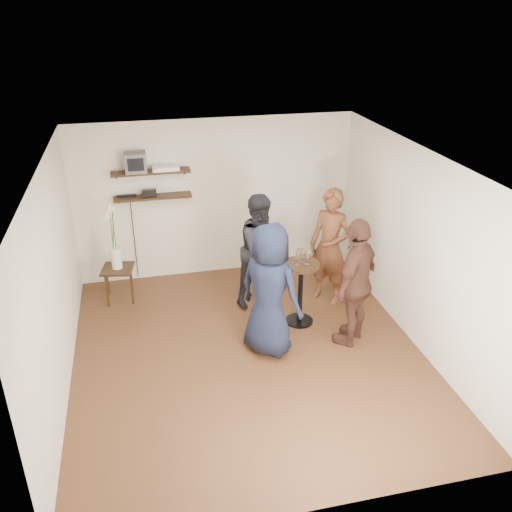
{
  "coord_description": "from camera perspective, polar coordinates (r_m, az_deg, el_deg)",
  "views": [
    {
      "loc": [
        -1.22,
        -5.76,
        4.26
      ],
      "look_at": [
        0.19,
        0.4,
        1.22
      ],
      "focal_mm": 38.0,
      "sensor_mm": 36.0,
      "label": 1
    }
  ],
  "objects": [
    {
      "name": "room",
      "position": [
        6.59,
        -0.86,
        -1.04
      ],
      "size": [
        4.58,
        5.08,
        2.68
      ],
      "color": "#402414",
      "rests_on": "ground"
    },
    {
      "name": "shelf_upper",
      "position": [
        8.49,
        -11.03,
        8.68
      ],
      "size": [
        1.2,
        0.25,
        0.04
      ],
      "primitive_type": "cube",
      "color": "black",
      "rests_on": "room"
    },
    {
      "name": "shelf_lower",
      "position": [
        8.61,
        -10.81,
        6.13
      ],
      "size": [
        1.2,
        0.25,
        0.04
      ],
      "primitive_type": "cube",
      "color": "black",
      "rests_on": "room"
    },
    {
      "name": "crt_monitor",
      "position": [
        8.44,
        -12.58,
        9.62
      ],
      "size": [
        0.32,
        0.3,
        0.3
      ],
      "primitive_type": "cube",
      "color": "#59595B",
      "rests_on": "shelf_upper"
    },
    {
      "name": "dvd_deck",
      "position": [
        8.49,
        -9.51,
        9.13
      ],
      "size": [
        0.4,
        0.24,
        0.06
      ],
      "primitive_type": "cube",
      "color": "silver",
      "rests_on": "shelf_upper"
    },
    {
      "name": "radio",
      "position": [
        8.59,
        -11.17,
        6.53
      ],
      "size": [
        0.22,
        0.1,
        0.1
      ],
      "primitive_type": "cube",
      "color": "black",
      "rests_on": "shelf_lower"
    },
    {
      "name": "power_strip",
      "position": [
        8.65,
        -13.46,
        6.19
      ],
      "size": [
        0.3,
        0.05,
        0.03
      ],
      "primitive_type": "cube",
      "color": "black",
      "rests_on": "shelf_lower"
    },
    {
      "name": "side_table",
      "position": [
        8.52,
        -14.31,
        -1.75
      ],
      "size": [
        0.53,
        0.53,
        0.55
      ],
      "rotation": [
        0.0,
        0.0,
        -0.19
      ],
      "color": "black",
      "rests_on": "room"
    },
    {
      "name": "vase_lilies",
      "position": [
        8.33,
        -14.64,
        0.89
      ],
      "size": [
        0.2,
        0.21,
        1.08
      ],
      "rotation": [
        0.0,
        0.0,
        -0.19
      ],
      "color": "white",
      "rests_on": "side_table"
    },
    {
      "name": "drinks_table",
      "position": [
        7.63,
        4.71,
        -3.06
      ],
      "size": [
        0.52,
        0.52,
        0.94
      ],
      "color": "black",
      "rests_on": "room"
    },
    {
      "name": "wine_glass_fl",
      "position": [
        7.37,
        4.43,
        0.02
      ],
      "size": [
        0.07,
        0.07,
        0.2
      ],
      "color": "silver",
      "rests_on": "drinks_table"
    },
    {
      "name": "wine_glass_fr",
      "position": [
        7.39,
        5.43,
        0.15
      ],
      "size": [
        0.07,
        0.07,
        0.22
      ],
      "color": "silver",
      "rests_on": "drinks_table"
    },
    {
      "name": "wine_glass_bl",
      "position": [
        7.47,
        4.57,
        0.32
      ],
      "size": [
        0.06,
        0.06,
        0.19
      ],
      "color": "silver",
      "rests_on": "drinks_table"
    },
    {
      "name": "wine_glass_br",
      "position": [
        7.45,
        4.94,
        0.24
      ],
      "size": [
        0.07,
        0.07,
        0.2
      ],
      "color": "silver",
      "rests_on": "drinks_table"
    },
    {
      "name": "person_plaid",
      "position": [
        8.15,
        7.79,
        0.97
      ],
      "size": [
        0.75,
        0.77,
        1.78
      ],
      "primitive_type": "imported",
      "rotation": [
        0.0,
        0.0,
        -0.85
      ],
      "color": "maroon",
      "rests_on": "room"
    },
    {
      "name": "person_dark",
      "position": [
        8.03,
        0.6,
        0.63
      ],
      "size": [
        1.05,
        0.98,
        1.73
      ],
      "primitive_type": "imported",
      "rotation": [
        0.0,
        0.0,
        0.5
      ],
      "color": "black",
      "rests_on": "room"
    },
    {
      "name": "person_navy",
      "position": [
        6.88,
        1.43,
        -3.63
      ],
      "size": [
        1.02,
        1.03,
        1.8
      ],
      "primitive_type": "imported",
      "rotation": [
        0.0,
        0.0,
        2.32
      ],
      "color": "black",
      "rests_on": "room"
    },
    {
      "name": "person_brown",
      "position": [
        7.2,
        10.47,
        -2.73
      ],
      "size": [
        1.06,
        1.04,
        1.78
      ],
      "primitive_type": "imported",
      "rotation": [
        0.0,
        0.0,
        3.91
      ],
      "color": "#4A2A1F",
      "rests_on": "room"
    }
  ]
}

